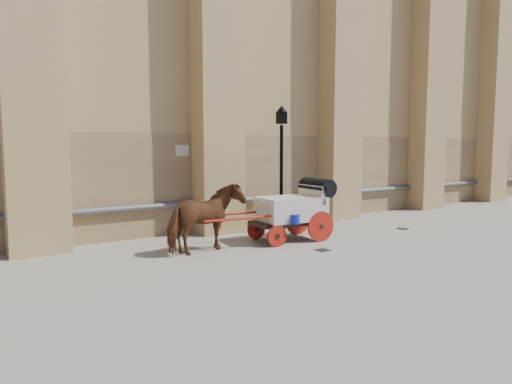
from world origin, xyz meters
TOP-DOWN VIEW (x-y plane):
  - ground at (0.00, 0.00)m, footprint 90.00×90.00m
  - horse at (-2.54, 1.43)m, footprint 2.16×1.33m
  - carriage at (0.27, 1.46)m, footprint 3.98×1.45m
  - street_lamp at (0.98, 3.06)m, footprint 0.36×0.36m
  - drain_grate_near at (0.02, 0.00)m, footprint 0.33×0.33m
  - drain_grate_far at (4.18, 0.87)m, footprint 0.42×0.42m

SIDE VIEW (x-z plane):
  - ground at x=0.00m, z-range 0.00..0.00m
  - drain_grate_near at x=0.02m, z-range 0.00..0.01m
  - drain_grate_far at x=4.18m, z-range 0.00..0.01m
  - horse at x=-2.54m, z-range 0.00..1.70m
  - carriage at x=0.27m, z-range 0.07..1.78m
  - street_lamp at x=0.98m, z-range 0.14..4.03m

